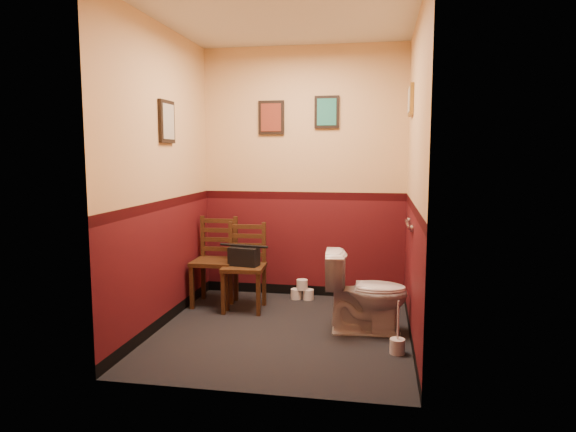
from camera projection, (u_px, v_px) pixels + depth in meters
The scene contains 17 objects.
floor at pixel (283, 331), 4.55m from camera, with size 2.20×2.40×0.00m, color black.
ceiling at pixel (283, 15), 4.22m from camera, with size 2.20×2.40×0.00m, color silver.
wall_back at pixel (303, 173), 5.55m from camera, with size 2.20×2.70×0.00m, color #4F1015.
wall_front at pixel (247, 188), 3.21m from camera, with size 2.20×2.70×0.00m, color #4F1015.
wall_left at pixel (162, 178), 4.57m from camera, with size 2.40×2.70×0.00m, color #4F1015.
wall_right at pixel (415, 180), 4.19m from camera, with size 2.40×2.70×0.00m, color #4F1015.
grab_bar at pixel (408, 224), 4.49m from camera, with size 0.05×0.56×0.06m.
framed_print_back_a at pixel (271, 118), 5.52m from camera, with size 0.28×0.04×0.36m.
framed_print_back_b at pixel (327, 112), 5.41m from camera, with size 0.26×0.04×0.34m.
framed_print_left at pixel (167, 122), 4.61m from camera, with size 0.04×0.30×0.38m.
framed_print_right at pixel (411, 100), 4.69m from camera, with size 0.04×0.34×0.28m.
toilet at pixel (366, 293), 4.49m from camera, with size 0.40×0.72×0.71m, color white.
toilet_brush at pixel (397, 345), 4.03m from camera, with size 0.12×0.12×0.43m.
chair_left at pixel (215, 261), 5.33m from camera, with size 0.43×0.43×0.91m.
chair_right at pixel (245, 266), 5.16m from camera, with size 0.43×0.43×0.87m.
handbag at pixel (244, 256), 5.10m from camera, with size 0.31×0.20×0.21m.
tp_stack at pixel (302, 291), 5.53m from camera, with size 0.25×0.13×0.22m.
Camera 1 is at (0.82, -4.31, 1.57)m, focal length 32.00 mm.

